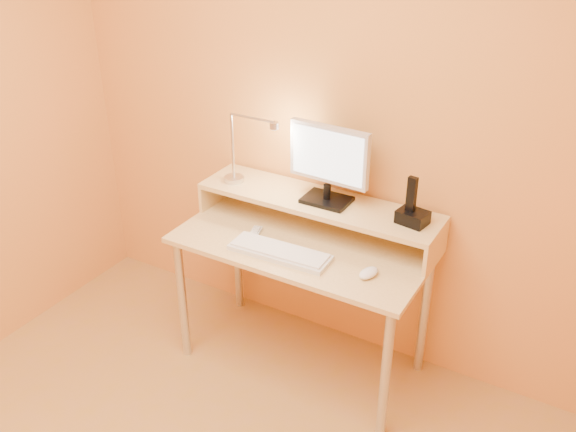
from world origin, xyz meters
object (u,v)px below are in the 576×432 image
Objects in this scene: monitor_panel at (329,154)px; lamp_base at (234,179)px; remote_control at (254,235)px; phone_dock at (413,217)px; keyboard at (280,253)px; mouse at (369,273)px.

monitor_panel is 0.56m from lamp_base.
lamp_base is 0.63× the size of remote_control.
phone_dock is at bearing 1.85° from lamp_base.
lamp_base is 0.77× the size of phone_dock.
mouse is at bearing 3.15° from keyboard.
lamp_base is (-0.51, -0.04, -0.23)m from monitor_panel.
keyboard is at bearing -101.62° from monitor_panel.
mouse is at bearing -18.99° from remote_control.
keyboard is at bearing -37.34° from remote_control.
phone_dock is 0.82× the size of remote_control.
phone_dock is 0.75m from remote_control.
phone_dock is 0.61m from keyboard.
remote_control is (-0.19, 0.08, -0.00)m from keyboard.
mouse is (-0.09, -0.26, -0.17)m from phone_dock.
monitor_panel is 0.50m from keyboard.
lamp_base is at bearing 178.19° from mouse.
keyboard is 0.20m from remote_control.
keyboard is at bearing -32.40° from lamp_base.
monitor_panel is at bearing 154.73° from mouse.
mouse is (0.34, -0.27, -0.38)m from monitor_panel.
phone_dock is at bearing 28.66° from keyboard.
monitor_panel is 3.98× the size of lamp_base.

